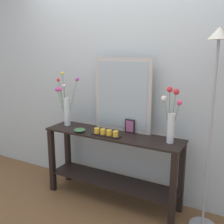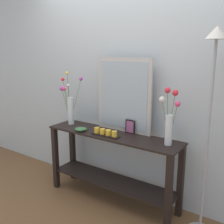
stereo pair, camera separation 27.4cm
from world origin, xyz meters
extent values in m
cube|color=brown|center=(0.00, 0.00, -0.01)|extent=(7.00, 6.00, 0.02)
cube|color=#B2BCC1|center=(0.00, 0.31, 1.35)|extent=(6.40, 0.08, 2.70)
cube|color=black|center=(0.00, 0.00, 0.76)|extent=(1.51, 0.37, 0.02)
cube|color=black|center=(0.00, 0.00, 0.23)|extent=(1.45, 0.33, 0.02)
cube|color=black|center=(-0.72, -0.15, 0.38)|extent=(0.06, 0.06, 0.75)
cube|color=black|center=(0.72, -0.15, 0.38)|extent=(0.06, 0.06, 0.75)
cube|color=black|center=(-0.72, 0.15, 0.38)|extent=(0.06, 0.06, 0.75)
cube|color=black|center=(0.72, 0.15, 0.38)|extent=(0.06, 0.06, 0.75)
cube|color=#B7B2AD|center=(0.04, 0.16, 1.17)|extent=(0.65, 0.03, 0.79)
cube|color=#9EADB7|center=(0.04, 0.14, 1.17)|extent=(0.57, 0.00, 0.71)
cylinder|color=silver|center=(-0.61, 0.03, 0.93)|extent=(0.07, 0.07, 0.32)
cylinder|color=#4C753D|center=(-0.65, 0.02, 0.99)|extent=(0.06, 0.03, 0.40)
sphere|color=#EA4275|center=(-0.68, 0.01, 1.19)|extent=(0.05, 0.05, 0.05)
cylinder|color=#4C753D|center=(-0.57, 0.07, 1.05)|extent=(0.10, 0.11, 0.52)
sphere|color=#B24CB7|center=(-0.52, 0.12, 1.31)|extent=(0.05, 0.05, 0.05)
cylinder|color=#4C753D|center=(-0.66, 0.06, 1.08)|extent=(0.09, 0.08, 0.58)
sphere|color=yellow|center=(-0.71, 0.09, 1.37)|extent=(0.04, 0.04, 0.04)
cylinder|color=#4C753D|center=(-0.65, 0.03, 1.05)|extent=(0.11, 0.02, 0.51)
sphere|color=red|center=(-0.71, 0.02, 1.30)|extent=(0.04, 0.04, 0.04)
cylinder|color=#4C753D|center=(-0.65, 0.05, 1.01)|extent=(0.07, 0.06, 0.43)
sphere|color=silver|center=(-0.68, 0.08, 1.22)|extent=(0.04, 0.04, 0.04)
cylinder|color=#4C753D|center=(-0.67, 0.02, 0.99)|extent=(0.09, 0.04, 0.40)
sphere|color=#B24CB7|center=(-0.71, 0.00, 1.20)|extent=(0.05, 0.05, 0.05)
cylinder|color=silver|center=(0.62, 0.03, 0.92)|extent=(0.07, 0.07, 0.29)
cylinder|color=#4C753D|center=(0.58, 0.03, 0.99)|extent=(0.09, 0.01, 0.40)
sphere|color=silver|center=(0.54, 0.03, 1.19)|extent=(0.06, 0.06, 0.06)
cylinder|color=#4C753D|center=(0.61, 0.08, 1.02)|extent=(0.02, 0.09, 0.46)
sphere|color=red|center=(0.62, 0.12, 1.25)|extent=(0.06, 0.06, 0.06)
cylinder|color=#4C753D|center=(0.65, 0.05, 0.98)|extent=(0.07, 0.04, 0.37)
sphere|color=#EA4275|center=(0.68, 0.06, 1.16)|extent=(0.05, 0.05, 0.05)
cylinder|color=#4C753D|center=(0.60, 0.01, 1.04)|extent=(0.02, 0.01, 0.49)
sphere|color=red|center=(0.59, 0.01, 1.29)|extent=(0.05, 0.05, 0.05)
cube|color=black|center=(-0.02, -0.09, 0.78)|extent=(0.32, 0.09, 0.01)
cylinder|color=gold|center=(-0.13, -0.09, 0.81)|extent=(0.06, 0.06, 0.05)
cylinder|color=gold|center=(-0.06, -0.09, 0.81)|extent=(0.06, 0.06, 0.05)
cylinder|color=gold|center=(0.02, -0.09, 0.81)|extent=(0.06, 0.06, 0.05)
cylinder|color=gold|center=(0.09, -0.09, 0.81)|extent=(0.06, 0.06, 0.05)
cube|color=black|center=(0.15, 0.12, 0.85)|extent=(0.11, 0.01, 0.15)
cube|color=#A35181|center=(0.15, 0.11, 0.85)|extent=(0.09, 0.00, 0.12)
cylinder|color=#38703D|center=(-0.33, -0.11, 0.78)|extent=(0.05, 0.05, 0.01)
ellipsoid|color=#38703D|center=(-0.33, -0.11, 0.80)|extent=(0.13, 0.13, 0.03)
cylinder|color=#9E9EA3|center=(0.97, 0.01, 0.87)|extent=(0.02, 0.02, 1.70)
cone|color=beige|center=(0.97, 0.01, 1.77)|extent=(0.18, 0.18, 0.10)
camera|label=1|loc=(1.28, -2.34, 1.65)|focal=42.64mm
camera|label=2|loc=(1.52, -2.20, 1.65)|focal=42.64mm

